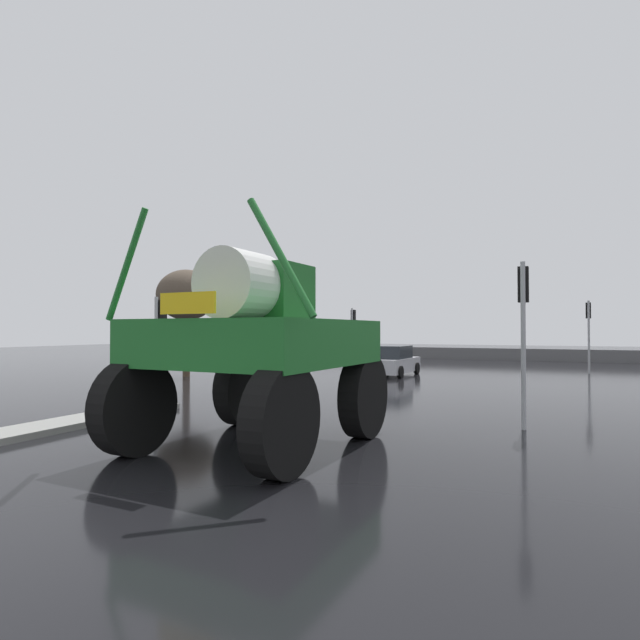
{
  "coord_description": "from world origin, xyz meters",
  "views": [
    {
      "loc": [
        5.51,
        -3.43,
        2.33
      ],
      "look_at": [
        0.35,
        7.99,
        2.57
      ],
      "focal_mm": 28.63,
      "sensor_mm": 36.0,
      "label": 1
    }
  ],
  "objects": [
    {
      "name": "traffic_signal_far_left",
      "position": [
        -5.98,
        27.13,
        2.7
      ],
      "size": [
        0.24,
        0.55,
        3.7
      ],
      "color": "#A8AAAF",
      "rests_on": "ground"
    },
    {
      "name": "bare_tree_left",
      "position": [
        -11.04,
        16.99,
        4.03
      ],
      "size": [
        2.97,
        2.97,
        5.33
      ],
      "color": "#473828",
      "rests_on": "ground"
    },
    {
      "name": "traffic_signal_far_right",
      "position": [
        7.38,
        27.13,
        2.83
      ],
      "size": [
        0.24,
        0.55,
        3.87
      ],
      "color": "#A8AAAF",
      "rests_on": "ground"
    },
    {
      "name": "ground_plane",
      "position": [
        0.0,
        18.0,
        0.0
      ],
      "size": [
        120.0,
        120.0,
        0.0
      ],
      "primitive_type": "plane",
      "color": "black"
    },
    {
      "name": "roadside_barrier",
      "position": [
        0.0,
        37.83,
        0.45
      ],
      "size": [
        32.51,
        0.24,
        0.9
      ],
      "primitive_type": "cube",
      "color": "#59595B",
      "rests_on": "ground"
    },
    {
      "name": "traffic_signal_near_left",
      "position": [
        -6.07,
        9.52,
        2.47
      ],
      "size": [
        0.24,
        0.54,
        3.39
      ],
      "color": "#A8AAAF",
      "rests_on": "ground"
    },
    {
      "name": "sedan_ahead",
      "position": [
        -1.82,
        21.75,
        0.71
      ],
      "size": [
        2.05,
        4.19,
        1.52
      ],
      "rotation": [
        0.0,
        0.0,
        1.52
      ],
      "color": "#B7B7BF",
      "rests_on": "ground"
    },
    {
      "name": "oversize_sprayer",
      "position": [
        0.15,
        5.39,
        2.0
      ],
      "size": [
        4.46,
        5.36,
        4.55
      ],
      "rotation": [
        0.0,
        0.0,
        1.52
      ],
      "color": "black",
      "rests_on": "ground"
    },
    {
      "name": "traffic_signal_near_right",
      "position": [
        4.94,
        9.51,
        2.86
      ],
      "size": [
        0.24,
        0.54,
        3.92
      ],
      "color": "#A8AAAF",
      "rests_on": "ground"
    }
  ]
}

